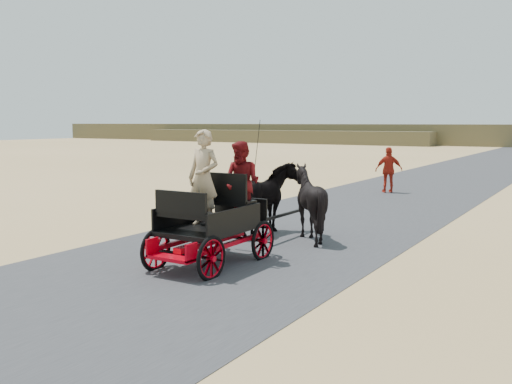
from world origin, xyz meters
The scene contains 9 objects.
ground centered at (0.00, 0.00, 0.00)m, with size 140.00×140.00×0.00m, color tan.
road centered at (0.00, 0.00, 0.01)m, with size 6.00×140.00×0.01m, color #38383A.
ridge_near centered at (-30.00, 58.00, 0.80)m, with size 40.00×4.00×1.60m, color brown.
carriage centered at (0.21, 2.05, 0.36)m, with size 1.30×2.40×0.72m, color black, non-canonical shape.
horse_left centered at (-0.34, 5.05, 0.85)m, with size 0.91×2.01×1.70m, color black.
horse_right centered at (0.76, 5.05, 0.85)m, with size 1.37×1.54×1.70m, color black.
driver_man centered at (0.01, 2.10, 1.62)m, with size 0.66×0.43×1.80m, color tan.
passenger_woman centered at (0.51, 2.65, 1.51)m, with size 0.77×0.60×1.58m, color #660C0F.
pedestrian centered at (-0.55, 14.45, 0.86)m, with size 1.01×0.42×1.73m, color #A92213.
Camera 1 is at (6.42, -6.43, 2.65)m, focal length 40.00 mm.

